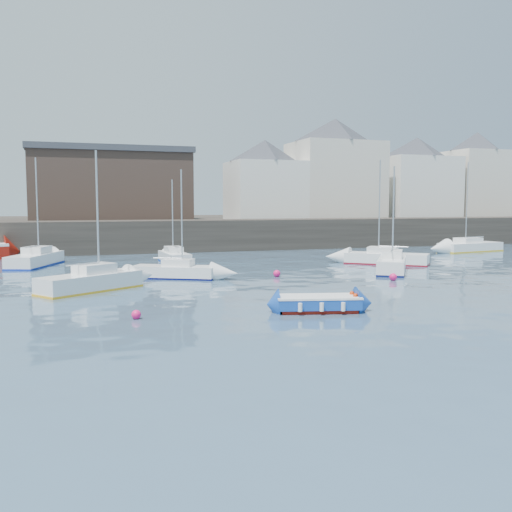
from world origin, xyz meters
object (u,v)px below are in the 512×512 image
object	(u,v)px
sailboat_h	(36,259)
sailboat_a	(91,281)
sailboat_d	(386,258)
sailboat_f	(174,257)
buoy_far	(277,277)
buoy_mid	(393,280)
buoy_near	(136,319)
sailboat_b	(175,271)
sailboat_g	(470,246)
blue_dinghy	(318,303)
sailboat_c	(392,264)

from	to	relation	value
sailboat_h	sailboat_a	bearing A→B (deg)	-76.51
sailboat_d	sailboat_f	xyz separation A→B (m)	(-15.05, 6.33, -0.02)
buoy_far	buoy_mid	bearing A→B (deg)	-32.78
sailboat_h	buoy_near	bearing A→B (deg)	-77.93
sailboat_b	sailboat_g	distance (m)	32.40
sailboat_a	sailboat_b	size ratio (longest dim) A/B	1.11
sailboat_f	sailboat_g	size ratio (longest dim) A/B	0.76
blue_dinghy	sailboat_d	world-z (taller)	sailboat_d
blue_dinghy	sailboat_c	world-z (taller)	sailboat_c
sailboat_b	sailboat_g	xyz separation A→B (m)	(30.62, 10.58, 0.05)
blue_dinghy	buoy_near	xyz separation A→B (m)	(-7.54, 0.89, -0.38)
buoy_near	sailboat_c	bearing A→B (deg)	29.38
sailboat_c	buoy_mid	distance (m)	4.06
blue_dinghy	sailboat_g	xyz separation A→B (m)	(26.84, 23.36, 0.11)
buoy_near	buoy_mid	world-z (taller)	buoy_mid
sailboat_f	buoy_near	world-z (taller)	sailboat_f
buoy_mid	sailboat_h	bearing A→B (deg)	143.55
blue_dinghy	buoy_mid	distance (m)	11.38
buoy_near	buoy_mid	size ratio (longest dim) A/B	0.84
sailboat_b	sailboat_h	world-z (taller)	sailboat_h
sailboat_f	buoy_near	bearing A→B (deg)	-104.42
sailboat_a	buoy_far	xyz separation A→B (m)	(11.38, 2.43, -0.52)
sailboat_d	buoy_mid	distance (m)	9.35
sailboat_g	sailboat_h	bearing A→B (deg)	-179.33
sailboat_g	buoy_mid	bearing A→B (deg)	-139.40
buoy_mid	buoy_near	bearing A→B (deg)	-157.23
blue_dinghy	sailboat_h	world-z (taller)	sailboat_h
sailboat_g	buoy_far	bearing A→B (deg)	-154.01
sailboat_c	sailboat_h	world-z (taller)	sailboat_h
sailboat_f	buoy_far	bearing A→B (deg)	-66.89
buoy_far	sailboat_h	bearing A→B (deg)	142.15
sailboat_h	buoy_far	bearing A→B (deg)	-37.85
sailboat_d	sailboat_g	xyz separation A→B (m)	(13.88, 7.58, 0.01)
sailboat_f	sailboat_h	xyz separation A→B (m)	(-10.17, 0.79, 0.06)
sailboat_f	sailboat_h	world-z (taller)	sailboat_h
sailboat_a	sailboat_c	xyz separation A→B (m)	(19.45, 2.02, 0.02)
sailboat_b	buoy_far	bearing A→B (deg)	-11.86
sailboat_c	buoy_mid	bearing A→B (deg)	-120.83
sailboat_d	sailboat_g	world-z (taller)	sailboat_g
sailboat_a	buoy_near	size ratio (longest dim) A/B	19.25
sailboat_a	sailboat_g	size ratio (longest dim) A/B	0.86
sailboat_c	buoy_far	bearing A→B (deg)	177.05
sailboat_g	buoy_far	world-z (taller)	sailboat_g
sailboat_d	sailboat_h	world-z (taller)	sailboat_h
sailboat_b	buoy_far	xyz separation A→B (m)	(6.24, -1.31, -0.43)
sailboat_b	sailboat_d	xyz separation A→B (m)	(16.74, 3.00, 0.04)
sailboat_g	buoy_near	distance (m)	41.08
sailboat_g	sailboat_h	world-z (taller)	sailboat_g
sailboat_b	sailboat_g	size ratio (longest dim) A/B	0.78
sailboat_b	sailboat_d	bearing A→B (deg)	10.17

